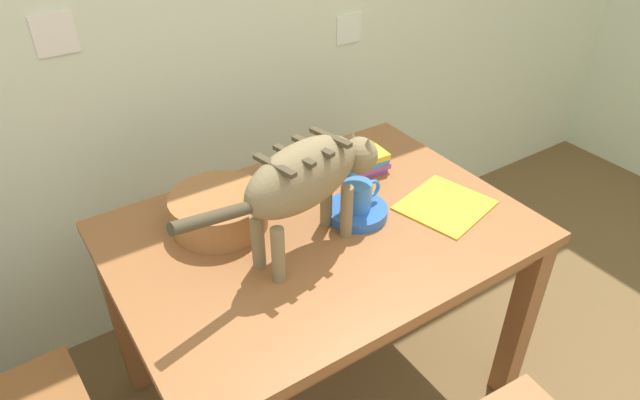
{
  "coord_description": "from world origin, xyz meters",
  "views": [
    {
      "loc": [
        -0.76,
        0.11,
        1.74
      ],
      "look_at": [
        -0.04,
        1.21,
        0.83
      ],
      "focal_mm": 31.41,
      "sensor_mm": 36.0,
      "label": 1
    }
  ],
  "objects_px": {
    "dining_table": "(320,251)",
    "magazine": "(445,205)",
    "book_stack": "(362,162)",
    "coffee_mug": "(358,195)",
    "wicker_basket": "(219,210)",
    "saucer_bowl": "(357,211)",
    "cat": "(308,177)"
  },
  "relations": [
    {
      "from": "saucer_bowl",
      "to": "dining_table",
      "type": "bearing_deg",
      "value": 175.15
    },
    {
      "from": "saucer_bowl",
      "to": "coffee_mug",
      "type": "distance_m",
      "value": 0.06
    },
    {
      "from": "dining_table",
      "to": "book_stack",
      "type": "bearing_deg",
      "value": 32.38
    },
    {
      "from": "coffee_mug",
      "to": "book_stack",
      "type": "height_order",
      "value": "coffee_mug"
    },
    {
      "from": "cat",
      "to": "coffee_mug",
      "type": "height_order",
      "value": "cat"
    },
    {
      "from": "dining_table",
      "to": "wicker_basket",
      "type": "relative_size",
      "value": 4.23
    },
    {
      "from": "dining_table",
      "to": "magazine",
      "type": "xyz_separation_m",
      "value": [
        0.39,
        -0.12,
        0.09
      ]
    },
    {
      "from": "saucer_bowl",
      "to": "book_stack",
      "type": "bearing_deg",
      "value": 49.72
    },
    {
      "from": "coffee_mug",
      "to": "wicker_basket",
      "type": "bearing_deg",
      "value": 153.4
    },
    {
      "from": "coffee_mug",
      "to": "dining_table",
      "type": "bearing_deg",
      "value": 175.28
    },
    {
      "from": "dining_table",
      "to": "wicker_basket",
      "type": "distance_m",
      "value": 0.33
    },
    {
      "from": "coffee_mug",
      "to": "cat",
      "type": "bearing_deg",
      "value": -167.58
    },
    {
      "from": "dining_table",
      "to": "coffee_mug",
      "type": "xyz_separation_m",
      "value": [
        0.13,
        -0.01,
        0.17
      ]
    },
    {
      "from": "dining_table",
      "to": "magazine",
      "type": "relative_size",
      "value": 4.67
    },
    {
      "from": "dining_table",
      "to": "magazine",
      "type": "distance_m",
      "value": 0.42
    },
    {
      "from": "dining_table",
      "to": "cat",
      "type": "bearing_deg",
      "value": -143.03
    },
    {
      "from": "saucer_bowl",
      "to": "magazine",
      "type": "bearing_deg",
      "value": -23.22
    },
    {
      "from": "coffee_mug",
      "to": "wicker_basket",
      "type": "height_order",
      "value": "coffee_mug"
    },
    {
      "from": "book_stack",
      "to": "dining_table",
      "type": "bearing_deg",
      "value": -147.62
    },
    {
      "from": "saucer_bowl",
      "to": "coffee_mug",
      "type": "bearing_deg",
      "value": 0.0
    },
    {
      "from": "book_stack",
      "to": "coffee_mug",
      "type": "bearing_deg",
      "value": -129.67
    },
    {
      "from": "book_stack",
      "to": "wicker_basket",
      "type": "xyz_separation_m",
      "value": [
        -0.53,
        -0.01,
        0.02
      ]
    },
    {
      "from": "cat",
      "to": "wicker_basket",
      "type": "xyz_separation_m",
      "value": [
        -0.17,
        0.23,
        -0.18
      ]
    },
    {
      "from": "dining_table",
      "to": "book_stack",
      "type": "xyz_separation_m",
      "value": [
        0.29,
        0.19,
        0.13
      ]
    },
    {
      "from": "cat",
      "to": "magazine",
      "type": "distance_m",
      "value": 0.52
    },
    {
      "from": "dining_table",
      "to": "magazine",
      "type": "bearing_deg",
      "value": -17.57
    },
    {
      "from": "saucer_bowl",
      "to": "wicker_basket",
      "type": "height_order",
      "value": "wicker_basket"
    },
    {
      "from": "wicker_basket",
      "to": "dining_table",
      "type": "bearing_deg",
      "value": -36.04
    },
    {
      "from": "magazine",
      "to": "book_stack",
      "type": "relative_size",
      "value": 1.53
    },
    {
      "from": "wicker_basket",
      "to": "saucer_bowl",
      "type": "bearing_deg",
      "value": -26.82
    },
    {
      "from": "cat",
      "to": "book_stack",
      "type": "relative_size",
      "value": 3.94
    },
    {
      "from": "dining_table",
      "to": "saucer_bowl",
      "type": "bearing_deg",
      "value": -4.85
    }
  ]
}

